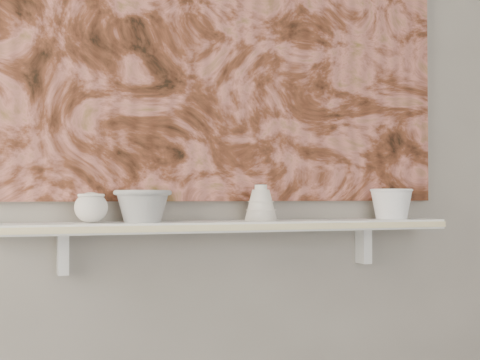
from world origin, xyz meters
name	(u,v)px	position (x,y,z in m)	size (l,w,h in m)	color
wall_back	(222,88)	(0.00, 1.60, 1.35)	(3.60, 3.60, 0.00)	gray
shelf	(231,226)	(0.00, 1.51, 0.92)	(1.40, 0.18, 0.03)	white
shelf_stripe	(242,227)	(0.00, 1.41, 0.92)	(1.40, 0.01, 0.02)	beige
bracket_left	(63,254)	(-0.49, 1.57, 0.84)	(0.03, 0.06, 0.12)	white
bracket_right	(363,245)	(0.49, 1.57, 0.84)	(0.03, 0.06, 0.12)	white
painting	(223,28)	(0.00, 1.59, 1.54)	(1.50, 0.03, 1.10)	brown
house_motif	(352,129)	(0.45, 1.57, 1.23)	(0.09, 0.00, 0.08)	black
bowl_grey	(143,205)	(-0.27, 1.51, 0.98)	(0.17, 0.17, 0.10)	#979795
cup_cream	(91,208)	(-0.42, 1.51, 0.97)	(0.09, 0.09, 0.09)	silver
bell_vessel	(261,203)	(0.10, 1.51, 0.99)	(0.10, 0.10, 0.11)	silver
bowl_white	(391,204)	(0.56, 1.51, 0.98)	(0.14, 0.14, 0.10)	white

